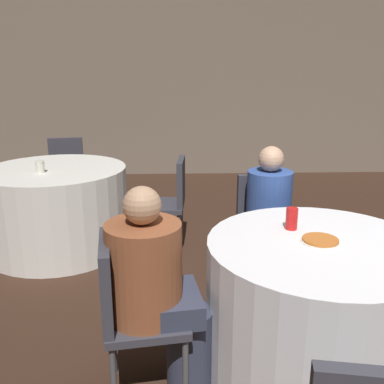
{
  "coord_description": "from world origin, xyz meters",
  "views": [
    {
      "loc": [
        -0.95,
        -1.9,
        1.62
      ],
      "look_at": [
        -0.86,
        0.71,
        0.86
      ],
      "focal_mm": 40.0,
      "sensor_mm": 36.0,
      "label": 1
    }
  ],
  "objects": [
    {
      "name": "person_blue_shirt",
      "position": [
        -0.29,
        0.93,
        0.55
      ],
      "size": [
        0.34,
        0.5,
        1.1
      ],
      "rotation": [
        0.0,
        0.0,
        -3.06
      ],
      "color": "#282828",
      "rests_on": "ground_plane"
    },
    {
      "name": "table_near",
      "position": [
        -0.21,
        0.1,
        0.38
      ],
      "size": [
        1.17,
        1.17,
        0.76
      ],
      "color": "silver",
      "rests_on": "ground_plane"
    },
    {
      "name": "chair_near_west",
      "position": [
        -1.2,
        -0.04,
        0.51
      ],
      "size": [
        0.46,
        0.45,
        0.85
      ],
      "rotation": [
        0.0,
        0.0,
        -1.42
      ],
      "color": "#383842",
      "rests_on": "ground_plane"
    },
    {
      "name": "soda_can_red",
      "position": [
        -0.32,
        0.3,
        0.82
      ],
      "size": [
        0.07,
        0.07,
        0.12
      ],
      "color": "red",
      "rests_on": "table_near"
    },
    {
      "name": "ground_plane",
      "position": [
        0.0,
        0.0,
        0.0
      ],
      "size": [
        16.0,
        16.0,
        0.0
      ],
      "primitive_type": "plane",
      "color": "#382319"
    },
    {
      "name": "chair_far_east",
      "position": [
        -1.01,
        1.76,
        0.51
      ],
      "size": [
        0.43,
        0.43,
        0.85
      ],
      "rotation": [
        0.0,
        0.0,
        1.49
      ],
      "color": "#383842",
      "rests_on": "ground_plane"
    },
    {
      "name": "wall_back",
      "position": [
        0.0,
        4.71,
        1.4
      ],
      "size": [
        16.0,
        0.06,
        2.8
      ],
      "color": "#7A6B5B",
      "rests_on": "ground_plane"
    },
    {
      "name": "table_far",
      "position": [
        -2.05,
        1.85,
        0.38
      ],
      "size": [
        1.27,
        1.27,
        0.76
      ],
      "color": "white",
      "rests_on": "ground_plane"
    },
    {
      "name": "cup_far",
      "position": [
        -2.11,
        1.68,
        0.81
      ],
      "size": [
        0.07,
        0.07,
        0.11
      ],
      "color": "silver",
      "rests_on": "table_far"
    },
    {
      "name": "chair_far_north",
      "position": [
        -2.21,
        2.88,
        0.51
      ],
      "size": [
        0.46,
        0.46,
        0.85
      ],
      "rotation": [
        0.0,
        0.0,
        -2.99
      ],
      "color": "#383842",
      "rests_on": "ground_plane"
    },
    {
      "name": "chair_near_north",
      "position": [
        -0.3,
        1.1,
        0.51
      ],
      "size": [
        0.43,
        0.44,
        0.85
      ],
      "rotation": [
        0.0,
        0.0,
        -3.06
      ],
      "color": "#383842",
      "rests_on": "ground_plane"
    },
    {
      "name": "person_floral_shirt",
      "position": [
        -1.05,
        -0.02,
        0.57
      ],
      "size": [
        0.52,
        0.39,
        1.1
      ],
      "rotation": [
        0.0,
        0.0,
        -1.42
      ],
      "color": "#33384C",
      "rests_on": "ground_plane"
    },
    {
      "name": "pizza_plate_near",
      "position": [
        -0.22,
        0.12,
        0.77
      ],
      "size": [
        0.2,
        0.2,
        0.02
      ],
      "color": "white",
      "rests_on": "table_near"
    }
  ]
}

